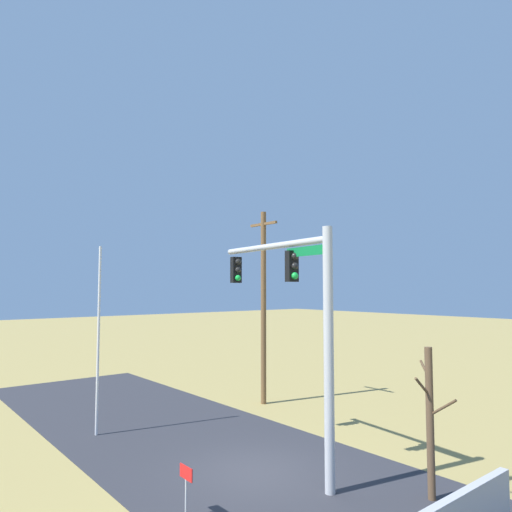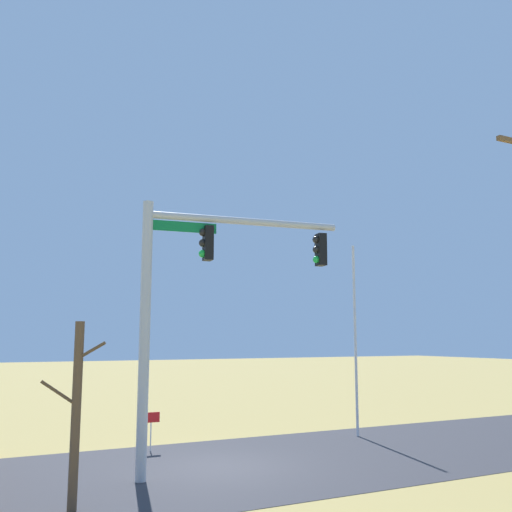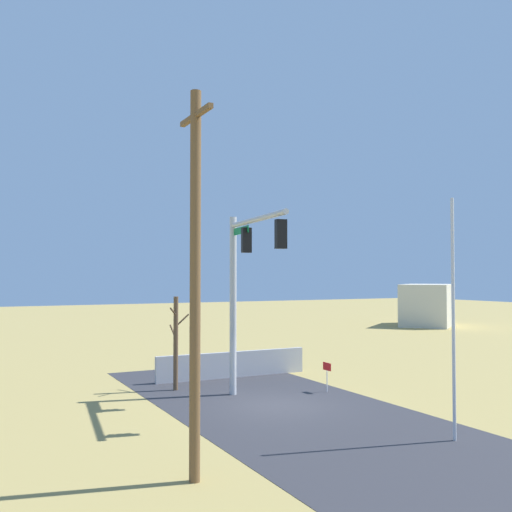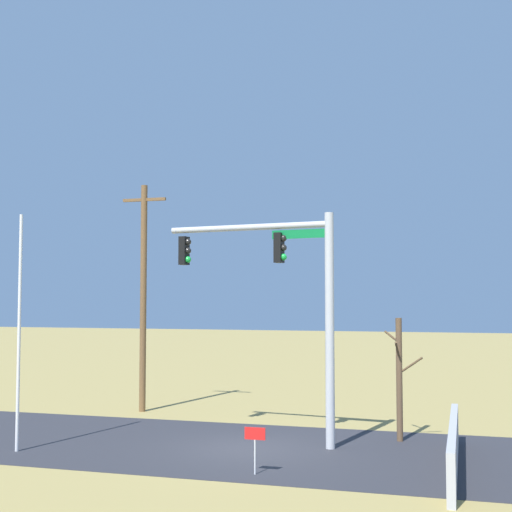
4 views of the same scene
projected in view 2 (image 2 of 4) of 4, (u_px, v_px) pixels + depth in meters
The scene contains 7 objects.
ground_plane at pixel (223, 467), 15.86m from camera, with size 160.00×160.00×0.00m, color #9E894C.
road_surface at pixel (341, 454), 17.62m from camera, with size 28.00×8.00×0.01m, color #2D2D33.
sidewalk_corner at pixel (100, 487), 13.76m from camera, with size 6.00×6.00×0.01m, color #B7B5AD.
signal_mast at pixel (196, 288), 15.37m from camera, with size 5.69×0.97×7.25m.
flagpole at pixel (355, 339), 21.35m from camera, with size 0.10×0.10×7.15m, color silver.
bare_tree at pixel (76, 411), 12.07m from camera, with size 1.27×1.02×3.95m.
open_sign at pixel (151, 422), 18.19m from camera, with size 0.56×0.04×1.22m.
Camera 2 is at (6.54, 15.24, 3.57)m, focal length 39.61 mm.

